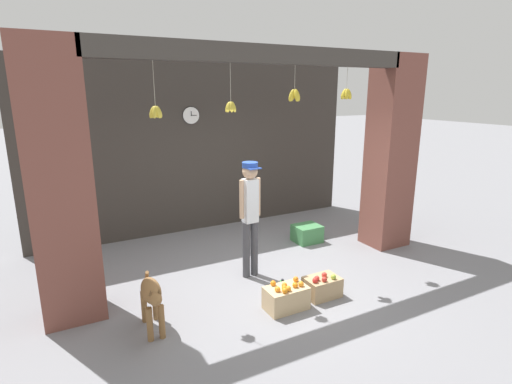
% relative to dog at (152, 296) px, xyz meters
% --- Properties ---
extents(ground_plane, '(60.00, 60.00, 0.00)m').
position_rel_dog_xyz_m(ground_plane, '(1.83, 0.50, -0.45)').
color(ground_plane, gray).
extents(shop_back_wall, '(6.53, 0.12, 3.32)m').
position_rel_dog_xyz_m(shop_back_wall, '(1.83, 3.20, 1.21)').
color(shop_back_wall, '#38332D').
rests_on(shop_back_wall, ground_plane).
extents(shop_pillar_left, '(0.70, 0.60, 3.32)m').
position_rel_dog_xyz_m(shop_pillar_left, '(-0.78, 0.80, 1.21)').
color(shop_pillar_left, brown).
rests_on(shop_pillar_left, ground_plane).
extents(shop_pillar_right, '(0.70, 0.60, 3.32)m').
position_rel_dog_xyz_m(shop_pillar_right, '(4.44, 0.80, 1.21)').
color(shop_pillar_right, brown).
rests_on(shop_pillar_right, ground_plane).
extents(storefront_awning, '(4.63, 0.25, 0.92)m').
position_rel_dog_xyz_m(storefront_awning, '(1.83, 0.62, 2.72)').
color(storefront_awning, '#3D3833').
extents(dog, '(0.26, 0.80, 0.67)m').
position_rel_dog_xyz_m(dog, '(0.00, 0.00, 0.00)').
color(dog, olive).
rests_on(dog, ground_plane).
extents(shopkeeper, '(0.34, 0.29, 1.75)m').
position_rel_dog_xyz_m(shopkeeper, '(1.66, 0.76, 0.60)').
color(shopkeeper, '#424247').
rests_on(shopkeeper, ground_plane).
extents(fruit_crate_oranges, '(0.54, 0.33, 0.37)m').
position_rel_dog_xyz_m(fruit_crate_oranges, '(1.63, -0.31, -0.29)').
color(fruit_crate_oranges, tan).
rests_on(fruit_crate_oranges, ground_plane).
extents(fruit_crate_apples, '(0.47, 0.33, 0.34)m').
position_rel_dog_xyz_m(fruit_crate_apples, '(2.24, -0.26, -0.31)').
color(fruit_crate_apples, tan).
rests_on(fruit_crate_apples, ground_plane).
extents(produce_box_green, '(0.48, 0.41, 0.31)m').
position_rel_dog_xyz_m(produce_box_green, '(3.23, 1.52, -0.30)').
color(produce_box_green, '#42844C').
rests_on(produce_box_green, ground_plane).
extents(water_bottle, '(0.07, 0.07, 0.23)m').
position_rel_dog_xyz_m(water_bottle, '(1.78, 0.03, -0.35)').
color(water_bottle, '#38934C').
rests_on(water_bottle, ground_plane).
extents(wall_clock, '(0.33, 0.03, 0.33)m').
position_rel_dog_xyz_m(wall_clock, '(1.61, 3.13, 1.82)').
color(wall_clock, black).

